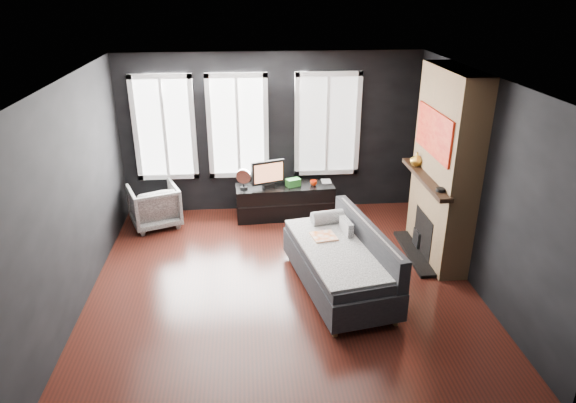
{
  "coord_description": "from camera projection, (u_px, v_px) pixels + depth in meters",
  "views": [
    {
      "loc": [
        -0.43,
        -5.87,
        3.71
      ],
      "look_at": [
        0.1,
        0.3,
        1.05
      ],
      "focal_mm": 32.0,
      "sensor_mm": 36.0,
      "label": 1
    }
  ],
  "objects": [
    {
      "name": "floor",
      "position": [
        282.0,
        282.0,
        6.88
      ],
      "size": [
        5.0,
        5.0,
        0.0
      ],
      "primitive_type": "plane",
      "color": "black",
      "rests_on": "ground"
    },
    {
      "name": "ceiling",
      "position": [
        281.0,
        79.0,
        5.81
      ],
      "size": [
        5.0,
        5.0,
        0.0
      ],
      "primitive_type": "plane",
      "color": "white",
      "rests_on": "ground"
    },
    {
      "name": "wall_back",
      "position": [
        271.0,
        134.0,
        8.63
      ],
      "size": [
        5.0,
        0.02,
        2.7
      ],
      "primitive_type": "cube",
      "color": "black",
      "rests_on": "ground"
    },
    {
      "name": "wall_left",
      "position": [
        74.0,
        196.0,
        6.15
      ],
      "size": [
        0.02,
        5.0,
        2.7
      ],
      "primitive_type": "cube",
      "color": "black",
      "rests_on": "ground"
    },
    {
      "name": "wall_right",
      "position": [
        477.0,
        183.0,
        6.54
      ],
      "size": [
        0.02,
        5.0,
        2.7
      ],
      "primitive_type": "cube",
      "color": "black",
      "rests_on": "ground"
    },
    {
      "name": "windows",
      "position": [
        242.0,
        72.0,
        8.15
      ],
      "size": [
        4.0,
        0.16,
        1.76
      ],
      "primitive_type": null,
      "color": "white",
      "rests_on": "wall_back"
    },
    {
      "name": "fireplace",
      "position": [
        445.0,
        168.0,
        7.07
      ],
      "size": [
        0.7,
        1.62,
        2.7
      ],
      "primitive_type": null,
      "color": "#93724C",
      "rests_on": "floor"
    },
    {
      "name": "sofa",
      "position": [
        339.0,
        259.0,
        6.58
      ],
      "size": [
        1.39,
        2.2,
        0.88
      ],
      "primitive_type": null,
      "rotation": [
        0.0,
        0.0,
        0.19
      ],
      "color": "black",
      "rests_on": "floor"
    },
    {
      "name": "stripe_pillow",
      "position": [
        346.0,
        232.0,
        6.86
      ],
      "size": [
        0.14,
        0.35,
        0.34
      ],
      "primitive_type": "cube",
      "rotation": [
        0.0,
        0.0,
        0.18
      ],
      "color": "gray",
      "rests_on": "sofa"
    },
    {
      "name": "armchair",
      "position": [
        154.0,
        204.0,
        8.36
      ],
      "size": [
        0.94,
        0.91,
        0.76
      ],
      "primitive_type": "imported",
      "rotation": [
        0.0,
        0.0,
        -2.77
      ],
      "color": "silver",
      "rests_on": "floor"
    },
    {
      "name": "media_console",
      "position": [
        285.0,
        201.0,
        8.7
      ],
      "size": [
        1.66,
        0.6,
        0.56
      ],
      "primitive_type": null,
      "rotation": [
        0.0,
        0.0,
        0.06
      ],
      "color": "black",
      "rests_on": "floor"
    },
    {
      "name": "monitor",
      "position": [
        268.0,
        172.0,
        8.44
      ],
      "size": [
        0.59,
        0.31,
        0.52
      ],
      "primitive_type": null,
      "rotation": [
        0.0,
        0.0,
        0.34
      ],
      "color": "black",
      "rests_on": "media_console"
    },
    {
      "name": "desk_fan",
      "position": [
        244.0,
        179.0,
        8.4
      ],
      "size": [
        0.3,
        0.3,
        0.35
      ],
      "primitive_type": null,
      "rotation": [
        0.0,
        0.0,
        -0.27
      ],
      "color": "gray",
      "rests_on": "media_console"
    },
    {
      "name": "mug",
      "position": [
        313.0,
        182.0,
        8.58
      ],
      "size": [
        0.13,
        0.12,
        0.12
      ],
      "primitive_type": "imported",
      "rotation": [
        0.0,
        0.0,
        0.26
      ],
      "color": "red",
      "rests_on": "media_console"
    },
    {
      "name": "book",
      "position": [
        322.0,
        176.0,
        8.71
      ],
      "size": [
        0.16,
        0.02,
        0.22
      ],
      "primitive_type": "imported",
      "rotation": [
        0.0,
        0.0,
        -0.04
      ],
      "color": "#B7AC90",
      "rests_on": "media_console"
    },
    {
      "name": "storage_box",
      "position": [
        293.0,
        182.0,
        8.56
      ],
      "size": [
        0.27,
        0.22,
        0.12
      ],
      "primitive_type": "cube",
      "rotation": [
        0.0,
        0.0,
        0.39
      ],
      "color": "#29792D",
      "rests_on": "media_console"
    },
    {
      "name": "mantel_vase",
      "position": [
        417.0,
        159.0,
        7.47
      ],
      "size": [
        0.23,
        0.24,
        0.19
      ],
      "primitive_type": "imported",
      "rotation": [
        0.0,
        0.0,
        0.23
      ],
      "color": "gold",
      "rests_on": "fireplace"
    },
    {
      "name": "mantel_clock",
      "position": [
        441.0,
        190.0,
        6.59
      ],
      "size": [
        0.16,
        0.16,
        0.04
      ],
      "primitive_type": "cylinder",
      "rotation": [
        0.0,
        0.0,
        -0.4
      ],
      "color": "black",
      "rests_on": "fireplace"
    }
  ]
}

